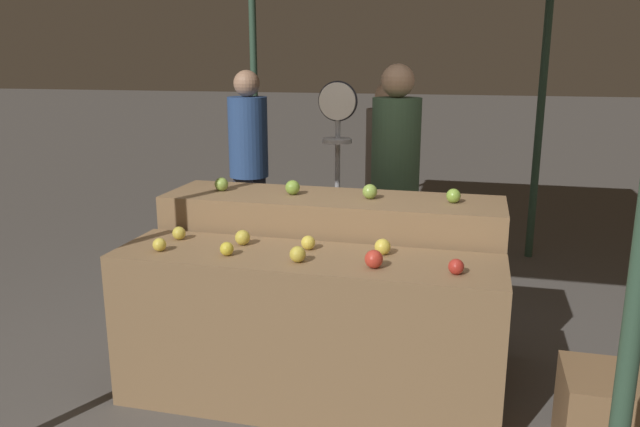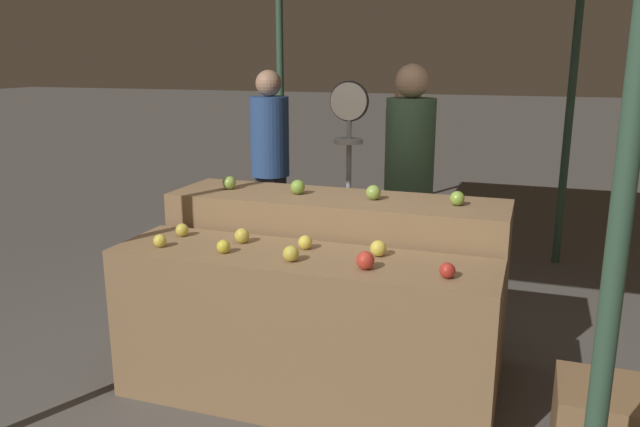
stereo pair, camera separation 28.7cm
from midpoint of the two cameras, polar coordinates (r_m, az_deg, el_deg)
ground_plane at (r=3.56m, az=0.71°, el=-16.93°), size 60.00×60.00×0.00m
display_counter_front at (r=3.36m, az=0.73°, el=-10.74°), size 2.02×0.55×0.85m
display_counter_back at (r=3.86m, az=3.56°, el=-5.95°), size 2.02×0.55×1.03m
apple_front_0 at (r=3.40m, az=-12.10°, el=-2.47°), size 0.07×0.07×0.07m
apple_front_1 at (r=3.25m, az=-6.33°, el=-3.04°), size 0.07×0.07×0.07m
apple_front_2 at (r=3.10m, az=-0.02°, el=-3.72°), size 0.08×0.08×0.08m
apple_front_3 at (r=3.00m, az=6.91°, el=-4.32°), size 0.09×0.09×0.09m
apple_front_4 at (r=2.96m, az=14.32°, el=-5.10°), size 0.07×0.07×0.07m
apple_front_5 at (r=3.59m, az=-10.28°, el=-1.51°), size 0.07×0.07×0.07m
apple_front_6 at (r=3.41m, az=-4.77°, el=-2.06°), size 0.08×0.08×0.08m
apple_front_7 at (r=3.29m, az=1.13°, el=-2.68°), size 0.08×0.08×0.08m
apple_front_8 at (r=3.21m, az=7.91°, el=-3.20°), size 0.08×0.08×0.08m
apple_back_0 at (r=3.94m, az=-6.24°, el=2.81°), size 0.08×0.08×0.08m
apple_back_1 at (r=3.77m, az=0.12°, el=2.42°), size 0.09×0.09×0.09m
apple_back_2 at (r=3.65m, az=7.16°, el=1.90°), size 0.09×0.09×0.09m
apple_back_3 at (r=3.59m, az=14.69°, el=1.33°), size 0.08×0.08×0.08m
produce_scale at (r=4.27m, az=4.56°, el=5.76°), size 0.27×0.20×1.68m
person_vendor_at_scale at (r=4.53m, az=9.96°, el=3.85°), size 0.38×0.38×1.79m
person_customer_left at (r=5.58m, az=-3.13°, el=5.53°), size 0.46×0.46×1.73m
person_customer_right at (r=5.26m, az=9.38°, el=4.17°), size 0.46×0.46×1.64m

